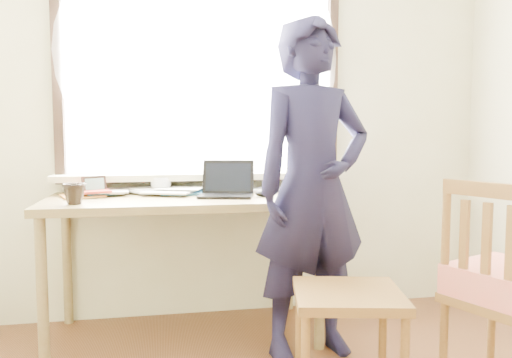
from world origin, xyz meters
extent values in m
cube|color=#EEEABF|center=(0.00, 2.00, 1.30)|extent=(3.50, 0.02, 2.60)
cube|color=white|center=(-0.20, 1.99, 1.60)|extent=(1.70, 0.01, 1.30)
cube|color=black|center=(-0.20, 1.97, 0.92)|extent=(1.82, 0.06, 0.06)
cube|color=black|center=(-1.08, 1.97, 1.60)|extent=(0.06, 0.06, 1.30)
cube|color=black|center=(0.68, 1.97, 1.60)|extent=(0.06, 0.06, 1.30)
cube|color=#EEEABF|center=(-0.20, 1.90, 0.93)|extent=(1.85, 0.20, 0.04)
cube|color=white|center=(-0.20, 1.91, 1.70)|extent=(1.95, 0.02, 1.65)
cube|color=olive|center=(-0.34, 1.63, 0.81)|extent=(1.56, 0.78, 0.04)
cylinder|color=olive|center=(-1.06, 1.30, 0.40)|extent=(0.06, 0.06, 0.79)
cylinder|color=olive|center=(-1.06, 1.96, 0.40)|extent=(0.06, 0.06, 0.79)
cylinder|color=olive|center=(0.39, 1.30, 0.40)|extent=(0.06, 0.06, 0.79)
cylinder|color=olive|center=(0.39, 1.96, 0.40)|extent=(0.06, 0.06, 0.79)
cube|color=black|center=(-0.10, 1.55, 0.84)|extent=(0.35, 0.28, 0.02)
cube|color=black|center=(-0.07, 1.65, 0.94)|extent=(0.31, 0.14, 0.20)
cube|color=black|center=(-0.07, 1.65, 0.94)|extent=(0.27, 0.11, 0.17)
cube|color=black|center=(-0.10, 1.54, 0.85)|extent=(0.29, 0.19, 0.00)
imported|color=white|center=(-0.47, 1.84, 0.88)|extent=(0.17, 0.17, 0.10)
imported|color=black|center=(-0.91, 1.40, 0.89)|extent=(0.16, 0.16, 0.11)
ellipsoid|color=black|center=(0.12, 1.53, 0.85)|extent=(0.10, 0.07, 0.04)
cube|color=white|center=(-0.32, 1.78, 0.84)|extent=(0.32, 0.31, 0.01)
cube|color=white|center=(-0.78, 1.69, 0.85)|extent=(0.29, 0.34, 0.02)
cube|color=white|center=(-0.51, 1.79, 0.86)|extent=(0.29, 0.29, 0.02)
cube|color=white|center=(-0.84, 1.75, 0.85)|extent=(0.28, 0.29, 0.01)
cube|color=white|center=(-0.76, 1.83, 0.86)|extent=(0.25, 0.31, 0.01)
cube|color=orange|center=(-0.56, 1.72, 0.86)|extent=(0.34, 0.37, 0.00)
cube|color=white|center=(-0.45, 1.82, 0.87)|extent=(0.27, 0.28, 0.02)
cube|color=white|center=(-0.69, 1.70, 0.87)|extent=(0.28, 0.31, 0.02)
cube|color=orange|center=(-0.51, 1.91, 0.87)|extent=(0.19, 0.24, 0.01)
imported|color=white|center=(-0.67, 1.82, 0.85)|extent=(0.35, 0.37, 0.03)
imported|color=white|center=(0.12, 1.84, 0.84)|extent=(0.24, 0.27, 0.02)
cube|color=black|center=(-0.85, 1.73, 0.89)|extent=(0.13, 0.08, 0.11)
cube|color=#3B7D37|center=(-0.85, 1.73, 0.89)|extent=(0.10, 0.05, 0.08)
cube|color=brown|center=(0.36, 0.80, 0.47)|extent=(0.56, 0.55, 0.04)
cylinder|color=brown|center=(0.20, 1.03, 0.22)|extent=(0.04, 0.04, 0.45)
cylinder|color=brown|center=(0.60, 0.94, 0.22)|extent=(0.04, 0.04, 0.45)
cube|color=brown|center=(1.05, 0.62, 0.45)|extent=(0.58, 0.59, 0.04)
cylinder|color=brown|center=(1.16, 0.88, 0.22)|extent=(0.04, 0.04, 0.43)
cylinder|color=brown|center=(0.80, 0.74, 0.22)|extent=(0.04, 0.04, 0.43)
cylinder|color=brown|center=(0.79, 0.73, 0.73)|extent=(0.04, 0.04, 0.52)
cube|color=brown|center=(0.87, 0.55, 0.97)|extent=(0.19, 0.40, 0.06)
cube|color=brown|center=(0.91, 0.45, 0.70)|extent=(0.03, 0.04, 0.42)
cube|color=brown|center=(0.87, 0.55, 0.70)|extent=(0.03, 0.04, 0.42)
cube|color=brown|center=(0.83, 0.64, 0.70)|extent=(0.03, 0.04, 0.42)
cube|color=red|center=(1.05, 0.62, 0.54)|extent=(0.57, 0.57, 0.14)
imported|color=black|center=(0.33, 1.26, 0.91)|extent=(0.73, 0.55, 1.82)
camera|label=1|loc=(-0.46, -1.29, 1.19)|focal=35.00mm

